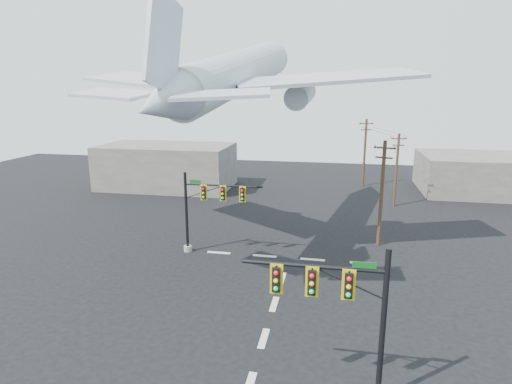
% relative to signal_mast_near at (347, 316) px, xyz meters
% --- Properties ---
extents(ground, '(120.00, 120.00, 0.00)m').
position_rel_signal_mast_near_xyz_m(ground, '(-4.33, 3.95, -4.10)').
color(ground, black).
rests_on(ground, ground).
extents(lane_markings, '(14.00, 21.20, 0.01)m').
position_rel_signal_mast_near_xyz_m(lane_markings, '(-4.33, 9.28, -4.09)').
color(lane_markings, beige).
rests_on(lane_markings, ground).
extents(signal_mast_near, '(6.54, 0.80, 7.30)m').
position_rel_signal_mast_near_xyz_m(signal_mast_near, '(0.00, 0.00, 0.00)').
color(signal_mast_near, gray).
rests_on(signal_mast_near, ground).
extents(signal_mast_far, '(6.89, 0.77, 6.96)m').
position_rel_signal_mast_near_xyz_m(signal_mast_far, '(-11.39, 15.72, -0.16)').
color(signal_mast_far, gray).
rests_on(signal_mast_far, ground).
extents(utility_pole_a, '(1.80, 0.79, 9.40)m').
position_rel_signal_mast_near_xyz_m(utility_pole_a, '(3.22, 20.39, 0.81)').
color(utility_pole_a, '#49321F').
rests_on(utility_pole_a, ground).
extents(utility_pole_b, '(1.75, 0.29, 8.64)m').
position_rel_signal_mast_near_xyz_m(utility_pole_b, '(6.18, 34.39, 0.42)').
color(utility_pole_b, '#49321F').
rests_on(utility_pole_b, ground).
extents(utility_pole_c, '(1.94, 0.53, 9.56)m').
position_rel_signal_mast_near_xyz_m(utility_pole_c, '(3.08, 44.90, 0.90)').
color(utility_pole_c, '#49321F').
rests_on(utility_pole_c, ground).
extents(power_lines, '(4.78, 24.52, 0.09)m').
position_rel_signal_mast_near_xyz_m(power_lines, '(4.67, 32.71, 4.29)').
color(power_lines, black).
extents(airliner, '(30.20, 31.91, 8.43)m').
position_rel_signal_mast_near_xyz_m(airliner, '(-9.26, 19.15, 10.81)').
color(airliner, '#A9AFB5').
extents(building_left, '(18.00, 10.00, 6.00)m').
position_rel_signal_mast_near_xyz_m(building_left, '(-24.33, 38.95, -1.10)').
color(building_left, slate).
rests_on(building_left, ground).
extents(building_right, '(14.00, 12.00, 5.00)m').
position_rel_signal_mast_near_xyz_m(building_right, '(17.67, 43.95, -1.60)').
color(building_right, slate).
rests_on(building_right, ground).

